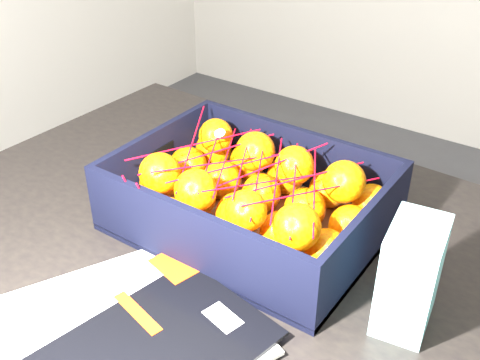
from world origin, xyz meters
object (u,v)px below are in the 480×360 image
Objects in this scene: table at (247,277)px; retail_carton at (410,276)px; produce_crate at (250,208)px; magazine_stack at (135,335)px.

retail_carton is (0.30, -0.04, 0.18)m from table.
produce_crate is at bearing 160.54° from retail_carton.
produce_crate is at bearing 93.71° from magazine_stack.
magazine_stack reaches higher than table.
retail_carton is (0.28, 0.25, 0.07)m from magazine_stack.
retail_carton is (0.30, -0.06, 0.04)m from produce_crate.
table is 2.93× the size of magazine_stack.
table is 0.14m from produce_crate.
produce_crate is at bearing 111.57° from table.
magazine_stack is 0.38m from retail_carton.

